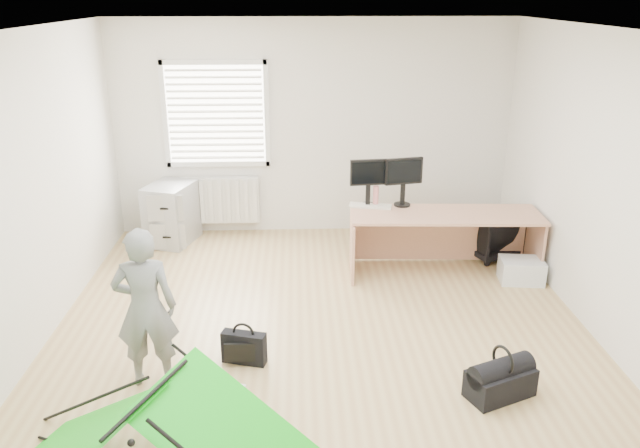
{
  "coord_description": "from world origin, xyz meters",
  "views": [
    {
      "loc": [
        -0.21,
        -5.02,
        2.98
      ],
      "look_at": [
        0.0,
        0.4,
        0.95
      ],
      "focal_mm": 35.0,
      "sensor_mm": 36.0,
      "label": 1
    }
  ],
  "objects_px": {
    "kite": "(152,438)",
    "duffel_bag": "(500,383)",
    "office_chair": "(491,235)",
    "person": "(145,308)",
    "storage_crate": "(521,271)",
    "laptop_bag": "(244,348)",
    "thermos": "(376,196)",
    "desk": "(444,243)",
    "monitor_left": "(368,189)",
    "monitor_right": "(403,188)"
  },
  "relations": [
    {
      "from": "kite",
      "to": "duffel_bag",
      "type": "distance_m",
      "value": 2.63
    },
    {
      "from": "office_chair",
      "to": "duffel_bag",
      "type": "distance_m",
      "value": 2.84
    },
    {
      "from": "person",
      "to": "kite",
      "type": "distance_m",
      "value": 1.17
    },
    {
      "from": "storage_crate",
      "to": "duffel_bag",
      "type": "xyz_separation_m",
      "value": [
        -0.87,
        -2.02,
        -0.01
      ]
    },
    {
      "from": "office_chair",
      "to": "storage_crate",
      "type": "bearing_deg",
      "value": 78.88
    },
    {
      "from": "storage_crate",
      "to": "laptop_bag",
      "type": "bearing_deg",
      "value": -153.04
    },
    {
      "from": "thermos",
      "to": "person",
      "type": "bearing_deg",
      "value": -132.34
    },
    {
      "from": "desk",
      "to": "office_chair",
      "type": "xyz_separation_m",
      "value": [
        0.68,
        0.45,
        -0.09
      ]
    },
    {
      "from": "monitor_left",
      "to": "kite",
      "type": "height_order",
      "value": "monitor_left"
    },
    {
      "from": "desk",
      "to": "thermos",
      "type": "xyz_separation_m",
      "value": [
        -0.74,
        0.3,
        0.47
      ]
    },
    {
      "from": "thermos",
      "to": "person",
      "type": "relative_size",
      "value": 0.17
    },
    {
      "from": "kite",
      "to": "storage_crate",
      "type": "distance_m",
      "value": 4.39
    },
    {
      "from": "monitor_left",
      "to": "thermos",
      "type": "distance_m",
      "value": 0.13
    },
    {
      "from": "monitor_left",
      "to": "desk",
      "type": "bearing_deg",
      "value": -24.68
    },
    {
      "from": "monitor_right",
      "to": "kite",
      "type": "xyz_separation_m",
      "value": [
        -2.13,
        -3.35,
        -0.6
      ]
    },
    {
      "from": "monitor_left",
      "to": "thermos",
      "type": "bearing_deg",
      "value": 2.64
    },
    {
      "from": "duffel_bag",
      "to": "storage_crate",
      "type": "bearing_deg",
      "value": 43.39
    },
    {
      "from": "monitor_right",
      "to": "thermos",
      "type": "bearing_deg",
      "value": 165.25
    },
    {
      "from": "monitor_left",
      "to": "laptop_bag",
      "type": "height_order",
      "value": "monitor_left"
    },
    {
      "from": "kite",
      "to": "duffel_bag",
      "type": "relative_size",
      "value": 3.78
    },
    {
      "from": "laptop_bag",
      "to": "storage_crate",
      "type": "bearing_deg",
      "value": 42.67
    },
    {
      "from": "monitor_right",
      "to": "person",
      "type": "distance_m",
      "value": 3.3
    },
    {
      "from": "kite",
      "to": "monitor_left",
      "type": "bearing_deg",
      "value": 86.23
    },
    {
      "from": "laptop_bag",
      "to": "duffel_bag",
      "type": "distance_m",
      "value": 2.11
    },
    {
      "from": "person",
      "to": "duffel_bag",
      "type": "xyz_separation_m",
      "value": [
        2.76,
        -0.31,
        -0.55
      ]
    },
    {
      "from": "monitor_left",
      "to": "laptop_bag",
      "type": "relative_size",
      "value": 1.1
    },
    {
      "from": "laptop_bag",
      "to": "duffel_bag",
      "type": "height_order",
      "value": "laptop_bag"
    },
    {
      "from": "kite",
      "to": "laptop_bag",
      "type": "xyz_separation_m",
      "value": [
        0.48,
        1.32,
        -0.17
      ]
    },
    {
      "from": "desk",
      "to": "person",
      "type": "relative_size",
      "value": 1.55
    },
    {
      "from": "office_chair",
      "to": "laptop_bag",
      "type": "xyz_separation_m",
      "value": [
        -2.77,
        -2.19,
        -0.13
      ]
    },
    {
      "from": "monitor_left",
      "to": "monitor_right",
      "type": "height_order",
      "value": "monitor_right"
    },
    {
      "from": "person",
      "to": "desk",
      "type": "bearing_deg",
      "value": -150.76
    },
    {
      "from": "kite",
      "to": "duffel_bag",
      "type": "xyz_separation_m",
      "value": [
        2.51,
        0.77,
        -0.19
      ]
    },
    {
      "from": "office_chair",
      "to": "laptop_bag",
      "type": "height_order",
      "value": "office_chair"
    },
    {
      "from": "monitor_right",
      "to": "kite",
      "type": "relative_size",
      "value": 0.21
    },
    {
      "from": "monitor_right",
      "to": "monitor_left",
      "type": "bearing_deg",
      "value": 167.85
    },
    {
      "from": "monitor_right",
      "to": "thermos",
      "type": "distance_m",
      "value": 0.31
    },
    {
      "from": "monitor_left",
      "to": "kite",
      "type": "relative_size",
      "value": 0.21
    },
    {
      "from": "duffel_bag",
      "to": "office_chair",
      "type": "bearing_deg",
      "value": 51.47
    },
    {
      "from": "monitor_right",
      "to": "office_chair",
      "type": "xyz_separation_m",
      "value": [
        1.12,
        0.17,
        -0.64
      ]
    },
    {
      "from": "thermos",
      "to": "laptop_bag",
      "type": "bearing_deg",
      "value": -123.58
    },
    {
      "from": "thermos",
      "to": "kite",
      "type": "distance_m",
      "value": 3.86
    },
    {
      "from": "thermos",
      "to": "monitor_left",
      "type": "bearing_deg",
      "value": -171.65
    },
    {
      "from": "monitor_left",
      "to": "thermos",
      "type": "height_order",
      "value": "monitor_left"
    },
    {
      "from": "monitor_right",
      "to": "storage_crate",
      "type": "distance_m",
      "value": 1.57
    },
    {
      "from": "laptop_bag",
      "to": "person",
      "type": "bearing_deg",
      "value": -145.76
    },
    {
      "from": "storage_crate",
      "to": "duffel_bag",
      "type": "relative_size",
      "value": 0.87
    },
    {
      "from": "thermos",
      "to": "laptop_bag",
      "type": "xyz_separation_m",
      "value": [
        -1.35,
        -2.04,
        -0.68
      ]
    },
    {
      "from": "storage_crate",
      "to": "person",
      "type": "bearing_deg",
      "value": -154.64
    },
    {
      "from": "office_chair",
      "to": "duffel_bag",
      "type": "height_order",
      "value": "office_chair"
    }
  ]
}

